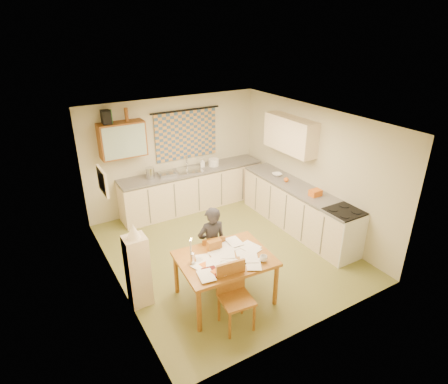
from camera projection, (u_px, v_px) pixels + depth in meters
floor at (226, 251)px, 7.04m from camera, size 4.00×4.50×0.02m
ceiling at (226, 119)px, 5.98m from camera, size 4.00×4.50×0.02m
wall_back at (174, 154)px, 8.28m from camera, size 4.00×0.02×2.50m
wall_front at (317, 254)px, 4.74m from camera, size 4.00×0.02×2.50m
wall_left at (111, 218)px, 5.58m from camera, size 0.02×4.50×2.50m
wall_right at (313, 169)px, 7.44m from camera, size 0.02×4.50×2.50m
window_blind at (186, 135)px, 8.22m from camera, size 1.45×0.03×1.05m
curtain_rod at (186, 110)px, 7.97m from camera, size 1.60×0.04×0.04m
wall_cabinet at (122, 140)px, 7.38m from camera, size 0.90×0.34×0.70m
wall_cabinet_glass at (125, 142)px, 7.24m from camera, size 0.84×0.02×0.64m
upper_cabinet_right at (290, 134)px, 7.53m from camera, size 0.34×1.30×0.70m
framed_print at (103, 181)px, 5.73m from camera, size 0.04×0.50×0.40m
print_canvas at (104, 181)px, 5.74m from camera, size 0.01×0.42×0.32m
counter_back at (193, 189)px, 8.50m from camera, size 3.30×0.62×0.92m
counter_right at (297, 208)px, 7.64m from camera, size 0.62×2.95×0.92m
stove at (341, 234)px, 6.70m from camera, size 0.60×0.60×0.93m
sink at (190, 172)px, 8.29m from camera, size 0.63×0.55×0.10m
tap at (187, 162)px, 8.37m from camera, size 0.04×0.04×0.28m
dish_rack at (167, 174)px, 8.01m from camera, size 0.37×0.32×0.06m
kettle at (150, 173)px, 7.81m from camera, size 0.22×0.22×0.24m
mixing_bowl at (214, 162)px, 8.52m from camera, size 0.24×0.24×0.16m
soap_bottle at (202, 163)px, 8.43m from camera, size 0.13×0.13×0.20m
bowl at (277, 175)px, 7.99m from camera, size 0.29×0.29×0.05m
orange_bag at (315, 193)px, 7.06m from camera, size 0.22×0.16×0.12m
fruit_orange at (286, 180)px, 7.67m from camera, size 0.10×0.10×0.10m
speaker at (106, 117)px, 7.06m from camera, size 0.16×0.20×0.26m
bottle_green at (110, 117)px, 7.10m from camera, size 0.08×0.08×0.26m
bottle_brown at (126, 115)px, 7.24m from camera, size 0.08×0.08×0.26m
dining_table at (225, 278)px, 5.69m from camera, size 1.43×1.13×0.75m
chair_far at (211, 263)px, 6.23m from camera, size 0.45×0.45×0.84m
chair_near at (236, 308)px, 5.21m from camera, size 0.47×0.47×0.95m
person at (212, 244)px, 6.02m from camera, size 0.54×0.41×1.32m
shelf_stand at (138, 271)px, 5.52m from camera, size 0.32×0.30×1.15m
lampshade at (133, 231)px, 5.23m from camera, size 0.20×0.20×0.22m
letter_rack at (214, 245)px, 5.69m from camera, size 0.22×0.10×0.16m
mug at (264, 259)px, 5.43m from camera, size 0.19×0.19×0.09m
magazine at (204, 275)px, 5.14m from camera, size 0.26×0.32×0.03m
book at (203, 268)px, 5.27m from camera, size 0.21×0.26×0.02m
orange_box at (215, 272)px, 5.18m from camera, size 0.13×0.10×0.04m
eyeglasses at (242, 265)px, 5.36m from camera, size 0.13×0.06×0.02m
candle_holder at (192, 259)px, 5.34m from camera, size 0.06×0.06×0.18m
candle at (191, 247)px, 5.26m from camera, size 0.03×0.03×0.22m
candle_flame at (191, 239)px, 5.22m from camera, size 0.02×0.02×0.02m
papers at (230, 257)px, 5.51m from camera, size 1.22×0.98×0.03m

